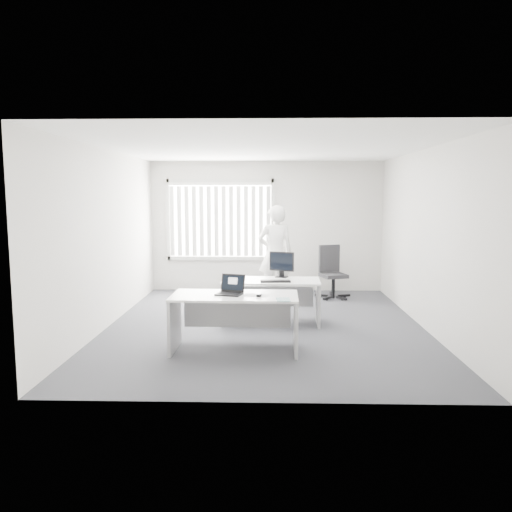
{
  "coord_description": "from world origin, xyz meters",
  "views": [
    {
      "loc": [
        0.07,
        -7.81,
        2.08
      ],
      "look_at": [
        -0.15,
        0.15,
        1.11
      ],
      "focal_mm": 35.0,
      "sensor_mm": 36.0,
      "label": 1
    }
  ],
  "objects_px": {
    "desk_near": "(235,310)",
    "person": "(276,253)",
    "desk_far": "(271,292)",
    "monitor": "(282,265)",
    "office_chair": "(332,282)",
    "laptop": "(229,285)"
  },
  "relations": [
    {
      "from": "laptop",
      "to": "person",
      "type": "bearing_deg",
      "value": 95.17
    },
    {
      "from": "desk_far",
      "to": "laptop",
      "type": "bearing_deg",
      "value": -108.99
    },
    {
      "from": "office_chair",
      "to": "monitor",
      "type": "relative_size",
      "value": 2.5
    },
    {
      "from": "desk_near",
      "to": "person",
      "type": "distance_m",
      "value": 3.28
    },
    {
      "from": "desk_far",
      "to": "office_chair",
      "type": "bearing_deg",
      "value": 60.64
    },
    {
      "from": "desk_far",
      "to": "monitor",
      "type": "height_order",
      "value": "monitor"
    },
    {
      "from": "desk_near",
      "to": "office_chair",
      "type": "distance_m",
      "value": 3.93
    },
    {
      "from": "office_chair",
      "to": "desk_near",
      "type": "bearing_deg",
      "value": -134.5
    },
    {
      "from": "desk_far",
      "to": "laptop",
      "type": "height_order",
      "value": "laptop"
    },
    {
      "from": "person",
      "to": "laptop",
      "type": "xyz_separation_m",
      "value": [
        -0.65,
        -3.22,
        -0.05
      ]
    },
    {
      "from": "desk_far",
      "to": "monitor",
      "type": "distance_m",
      "value": 0.52
    },
    {
      "from": "desk_near",
      "to": "person",
      "type": "height_order",
      "value": "person"
    },
    {
      "from": "laptop",
      "to": "monitor",
      "type": "distance_m",
      "value": 1.89
    },
    {
      "from": "desk_near",
      "to": "office_chair",
      "type": "xyz_separation_m",
      "value": [
        1.74,
        3.52,
        -0.22
      ]
    },
    {
      "from": "person",
      "to": "office_chair",
      "type": "bearing_deg",
      "value": -173.75
    },
    {
      "from": "desk_near",
      "to": "monitor",
      "type": "bearing_deg",
      "value": 70.09
    },
    {
      "from": "person",
      "to": "laptop",
      "type": "bearing_deg",
      "value": 69.47
    },
    {
      "from": "office_chair",
      "to": "laptop",
      "type": "bearing_deg",
      "value": -135.34
    },
    {
      "from": "office_chair",
      "to": "person",
      "type": "distance_m",
      "value": 1.35
    },
    {
      "from": "office_chair",
      "to": "person",
      "type": "bearing_deg",
      "value": 177.12
    },
    {
      "from": "office_chair",
      "to": "desk_far",
      "type": "bearing_deg",
      "value": -139.43
    },
    {
      "from": "office_chair",
      "to": "laptop",
      "type": "relative_size",
      "value": 3.21
    }
  ]
}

